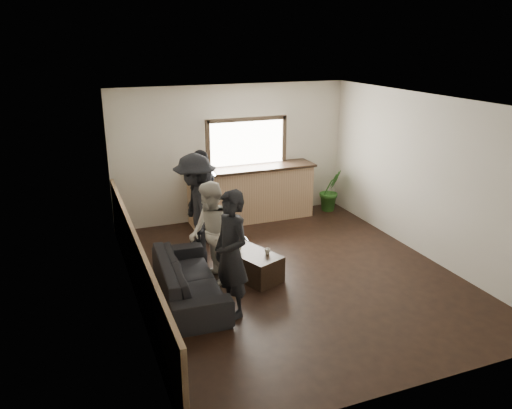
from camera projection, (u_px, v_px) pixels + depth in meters
name	position (u px, v px, depth m)	size (l,w,h in m)	color
ground	(292.00, 274.00, 8.16)	(5.00, 6.00, 0.01)	black
room_shell	(250.00, 194.00, 7.44)	(5.01, 6.01, 2.80)	silver
bar_counter	(251.00, 190.00, 10.44)	(2.70, 0.68, 2.13)	tan
sofa	(189.00, 278.00, 7.36)	(2.11, 0.82, 0.61)	black
coffee_table	(252.00, 265.00, 8.01)	(0.53, 0.95, 0.42)	black
cup_a	(238.00, 248.00, 8.00)	(0.13, 0.13, 0.10)	silver
cup_b	(267.00, 251.00, 7.89)	(0.09, 0.09, 0.09)	silver
potted_plant	(331.00, 190.00, 11.05)	(0.51, 0.41, 0.92)	#2D6623
person_a	(231.00, 254.00, 6.75)	(0.57, 0.74, 1.79)	black
person_b	(211.00, 234.00, 7.64)	(0.62, 0.80, 1.64)	beige
person_c	(196.00, 209.00, 8.37)	(0.87, 1.31, 1.89)	black
person_d	(203.00, 198.00, 9.09)	(1.01, 1.09, 1.80)	black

